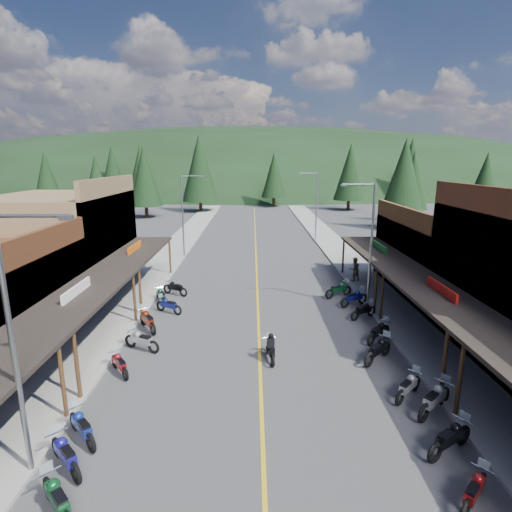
{
  "coord_description": "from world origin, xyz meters",
  "views": [
    {
      "loc": [
        -0.32,
        -16.38,
        9.31
      ],
      "look_at": [
        -0.11,
        9.9,
        3.0
      ],
      "focal_mm": 28.0,
      "sensor_mm": 36.0,
      "label": 1
    }
  ],
  "objects_px": {
    "bike_east_7": "(408,385)",
    "shop_west_3": "(62,245)",
    "bike_east_12": "(339,289)",
    "bike_west_4": "(57,498)",
    "pine_8": "(97,185)",
    "bike_west_7": "(119,363)",
    "streetlight_0": "(17,338)",
    "pine_1": "(141,170)",
    "pine_5": "(411,167)",
    "bike_west_11": "(161,295)",
    "streetlight_3": "(315,203)",
    "bike_east_10": "(363,310)",
    "bike_west_8": "(141,339)",
    "bike_west_10": "(169,305)",
    "bike_east_9": "(379,331)",
    "streetlight_2": "(369,240)",
    "pine_4": "(350,172)",
    "rider_on_bike": "(271,348)",
    "pine_11": "(404,177)",
    "bike_west_5": "(65,453)",
    "pedestrian_east_b": "(354,269)",
    "bike_east_5": "(450,437)",
    "bike_west_9": "(148,319)",
    "bike_east_4": "(475,490)",
    "pine_2": "(200,168)",
    "bike_east_8": "(378,349)",
    "pine_7": "(113,170)",
    "pine_9": "(413,180)",
    "bike_east_6": "(435,398)",
    "bike_east_11": "(354,297)",
    "pine_0": "(46,176)",
    "shop_east_3": "(449,257)",
    "bike_west_12": "(175,287)",
    "pine_3": "(274,175)",
    "streetlight_1": "(184,212)"
  },
  "relations": [
    {
      "from": "bike_east_7",
      "to": "shop_west_3",
      "type": "bearing_deg",
      "value": -168.76
    },
    {
      "from": "bike_east_12",
      "to": "bike_west_4",
      "type": "bearing_deg",
      "value": -61.25
    },
    {
      "from": "pine_8",
      "to": "bike_west_7",
      "type": "bearing_deg",
      "value": -68.63
    },
    {
      "from": "streetlight_0",
      "to": "pine_1",
      "type": "height_order",
      "value": "pine_1"
    },
    {
      "from": "pine_5",
      "to": "bike_west_11",
      "type": "relative_size",
      "value": 7.31
    },
    {
      "from": "streetlight_3",
      "to": "bike_east_10",
      "type": "distance_m",
      "value": 24.19
    },
    {
      "from": "bike_west_8",
      "to": "bike_east_7",
      "type": "bearing_deg",
      "value": -83.26
    },
    {
      "from": "bike_west_10",
      "to": "bike_east_9",
      "type": "xyz_separation_m",
      "value": [
        11.86,
        -4.12,
        0.04
      ]
    },
    {
      "from": "streetlight_2",
      "to": "bike_west_8",
      "type": "xyz_separation_m",
      "value": [
        -12.85,
        -5.93,
        -3.86
      ]
    },
    {
      "from": "pine_4",
      "to": "rider_on_bike",
      "type": "relative_size",
      "value": 6.41
    },
    {
      "from": "pine_11",
      "to": "bike_east_10",
      "type": "height_order",
      "value": "pine_11"
    },
    {
      "from": "bike_west_5",
      "to": "pine_11",
      "type": "bearing_deg",
      "value": 14.69
    },
    {
      "from": "streetlight_3",
      "to": "pedestrian_east_b",
      "type": "height_order",
      "value": "streetlight_3"
    },
    {
      "from": "pine_8",
      "to": "bike_east_5",
      "type": "distance_m",
      "value": 53.53
    },
    {
      "from": "bike_west_9",
      "to": "bike_east_7",
      "type": "bearing_deg",
      "value": -62.51
    },
    {
      "from": "bike_east_7",
      "to": "bike_west_9",
      "type": "bearing_deg",
      "value": -163.28
    },
    {
      "from": "bike_west_7",
      "to": "bike_east_4",
      "type": "height_order",
      "value": "bike_west_7"
    },
    {
      "from": "pine_8",
      "to": "bike_west_4",
      "type": "height_order",
      "value": "pine_8"
    },
    {
      "from": "pine_2",
      "to": "bike_east_8",
      "type": "relative_size",
      "value": 6.23
    },
    {
      "from": "pine_1",
      "to": "bike_west_11",
      "type": "height_order",
      "value": "pine_1"
    },
    {
      "from": "bike_west_7",
      "to": "bike_east_8",
      "type": "xyz_separation_m",
      "value": [
        11.87,
        1.08,
        0.1
      ]
    },
    {
      "from": "pine_7",
      "to": "pine_9",
      "type": "height_order",
      "value": "pine_7"
    },
    {
      "from": "pine_2",
      "to": "bike_east_6",
      "type": "xyz_separation_m",
      "value": [
        16.49,
        -61.16,
        -7.34
      ]
    },
    {
      "from": "bike_west_8",
      "to": "bike_east_10",
      "type": "bearing_deg",
      "value": -45.18
    },
    {
      "from": "bike_east_11",
      "to": "bike_east_9",
      "type": "bearing_deg",
      "value": -29.64
    },
    {
      "from": "pine_0",
      "to": "bike_west_5",
      "type": "height_order",
      "value": "pine_0"
    },
    {
      "from": "pine_5",
      "to": "pine_9",
      "type": "xyz_separation_m",
      "value": [
        -10.0,
        -27.0,
        -1.61
      ]
    },
    {
      "from": "shop_east_3",
      "to": "bike_east_6",
      "type": "height_order",
      "value": "shop_east_3"
    },
    {
      "from": "bike_west_10",
      "to": "bike_west_11",
      "type": "xyz_separation_m",
      "value": [
        -0.9,
        1.9,
        -0.02
      ]
    },
    {
      "from": "pine_7",
      "to": "pine_5",
      "type": "bearing_deg",
      "value": -3.47
    },
    {
      "from": "streetlight_3",
      "to": "rider_on_bike",
      "type": "relative_size",
      "value": 4.1
    },
    {
      "from": "pine_0",
      "to": "bike_east_7",
      "type": "xyz_separation_m",
      "value": [
        45.89,
        -64.16,
        -5.92
      ]
    },
    {
      "from": "shop_east_3",
      "to": "bike_east_10",
      "type": "xyz_separation_m",
      "value": [
        -7.42,
        -5.17,
        -1.97
      ]
    },
    {
      "from": "bike_east_7",
      "to": "bike_west_11",
      "type": "bearing_deg",
      "value": -176.51
    },
    {
      "from": "streetlight_3",
      "to": "bike_west_12",
      "type": "height_order",
      "value": "streetlight_3"
    },
    {
      "from": "bike_east_4",
      "to": "bike_east_5",
      "type": "height_order",
      "value": "bike_east_5"
    },
    {
      "from": "bike_east_5",
      "to": "bike_east_11",
      "type": "relative_size",
      "value": 0.99
    },
    {
      "from": "pine_3",
      "to": "bike_east_11",
      "type": "xyz_separation_m",
      "value": [
        2.3,
        -57.73,
        -5.86
      ]
    },
    {
      "from": "bike_east_5",
      "to": "bike_east_11",
      "type": "distance_m",
      "value": 13.55
    },
    {
      "from": "streetlight_2",
      "to": "pine_11",
      "type": "relative_size",
      "value": 0.65
    },
    {
      "from": "shop_west_3",
      "to": "bike_west_11",
      "type": "distance_m",
      "value": 8.22
    },
    {
      "from": "bike_east_5",
      "to": "bike_east_12",
      "type": "relative_size",
      "value": 0.98
    },
    {
      "from": "bike_east_11",
      "to": "rider_on_bike",
      "type": "distance_m",
      "value": 9.24
    },
    {
      "from": "pine_5",
      "to": "bike_west_5",
      "type": "relative_size",
      "value": 6.62
    },
    {
      "from": "pine_2",
      "to": "pine_4",
      "type": "distance_m",
      "value": 28.08
    },
    {
      "from": "streetlight_0",
      "to": "bike_west_10",
      "type": "bearing_deg",
      "value": 84.0
    },
    {
      "from": "shop_east_3",
      "to": "pine_1",
      "type": "xyz_separation_m",
      "value": [
        -37.75,
        58.7,
        4.7
      ]
    },
    {
      "from": "streetlight_1",
      "to": "bike_east_12",
      "type": "xyz_separation_m",
      "value": [
        12.59,
        -12.03,
        -3.83
      ]
    },
    {
      "from": "bike_east_8",
      "to": "bike_east_11",
      "type": "relative_size",
      "value": 1.03
    },
    {
      "from": "pine_8",
      "to": "bike_east_8",
      "type": "height_order",
      "value": "pine_8"
    }
  ]
}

